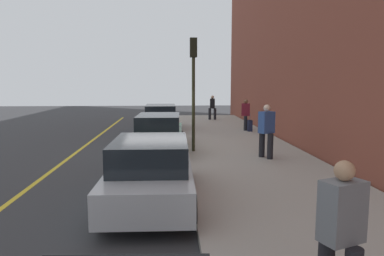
{
  "coord_description": "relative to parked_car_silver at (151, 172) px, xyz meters",
  "views": [
    {
      "loc": [
        -13.87,
        -0.54,
        2.76
      ],
      "look_at": [
        -0.69,
        -1.34,
        1.04
      ],
      "focal_mm": 33.05,
      "sensor_mm": 36.0,
      "label": 1
    }
  ],
  "objects": [
    {
      "name": "ground_plane",
      "position": [
        6.06,
        0.09,
        -0.76
      ],
      "size": [
        56.0,
        56.0,
        0.0
      ],
      "primitive_type": "plane",
      "color": "#333335"
    },
    {
      "name": "sidewalk",
      "position": [
        6.06,
        -3.21,
        -0.68
      ],
      "size": [
        28.0,
        4.6,
        0.15
      ],
      "primitive_type": "cube",
      "color": "#A39E93",
      "rests_on": "ground"
    },
    {
      "name": "lane_stripe_centre",
      "position": [
        6.06,
        3.29,
        -0.75
      ],
      "size": [
        28.0,
        0.14,
        0.01
      ],
      "primitive_type": "cube",
      "color": "gold",
      "rests_on": "ground"
    },
    {
      "name": "parked_car_silver",
      "position": [
        0.0,
        0.0,
        0.0
      ],
      "size": [
        4.4,
        1.95,
        1.51
      ],
      "color": "black",
      "rests_on": "ground"
    },
    {
      "name": "parked_car_green",
      "position": [
        5.99,
        0.01,
        0.0
      ],
      "size": [
        4.7,
        2.01,
        1.51
      ],
      "color": "black",
      "rests_on": "ground"
    },
    {
      "name": "parked_car_navy",
      "position": [
        11.86,
        0.1,
        0.0
      ],
      "size": [
        4.4,
        1.94,
        1.51
      ],
      "color": "black",
      "rests_on": "ground"
    },
    {
      "name": "pedestrian_burgundy_coat",
      "position": [
        11.19,
        -4.54,
        0.29
      ],
      "size": [
        0.54,
        0.5,
        1.68
      ],
      "color": "black",
      "rests_on": "sidewalk"
    },
    {
      "name": "pedestrian_black_coat",
      "position": [
        16.75,
        -3.38,
        0.29
      ],
      "size": [
        0.51,
        0.55,
        1.68
      ],
      "color": "black",
      "rests_on": "sidewalk"
    },
    {
      "name": "pedestrian_blue_coat",
      "position": [
        4.03,
        -3.74,
        0.38
      ],
      "size": [
        0.56,
        0.59,
        1.85
      ],
      "color": "black",
      "rests_on": "sidewalk"
    },
    {
      "name": "pedestrian_grey_coat",
      "position": [
        -4.13,
        -2.36,
        0.33
      ],
      "size": [
        0.55,
        0.55,
        1.76
      ],
      "color": "black",
      "rests_on": "sidewalk"
    },
    {
      "name": "traffic_light_pole",
      "position": [
        5.43,
        -1.31,
        2.26
      ],
      "size": [
        0.35,
        0.26,
        4.22
      ],
      "color": "#2D2D19",
      "rests_on": "sidewalk"
    },
    {
      "name": "rolling_suitcase",
      "position": [
        10.71,
        -4.68,
        -0.31
      ],
      "size": [
        0.34,
        0.22,
        0.96
      ],
      "color": "#191E38",
      "rests_on": "sidewalk"
    }
  ]
}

